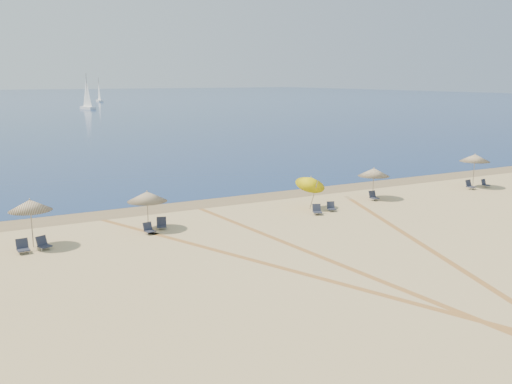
{
  "coord_description": "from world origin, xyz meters",
  "views": [
    {
      "loc": [
        -16.28,
        -10.41,
        8.33
      ],
      "look_at": [
        0.0,
        20.0,
        1.3
      ],
      "focal_mm": 39.47,
      "sensor_mm": 36.0,
      "label": 1
    }
  ],
  "objects_px": {
    "umbrella_1": "(30,205)",
    "chair_5": "(161,224)",
    "umbrella_4": "(374,172)",
    "chair_10": "(485,184)",
    "chair_3": "(43,244)",
    "chair_7": "(331,207)",
    "sailboat_1": "(99,94)",
    "chair_2": "(23,247)",
    "umbrella_3": "(311,181)",
    "chair_4": "(149,229)",
    "umbrella_5": "(475,158)",
    "chair_9": "(470,185)",
    "chair_8": "(373,196)",
    "chair_6": "(317,210)",
    "sailboat_2": "(87,98)",
    "umbrella_2": "(147,196)"
  },
  "relations": [
    {
      "from": "chair_9",
      "to": "sailboat_1",
      "type": "relative_size",
      "value": 0.09
    },
    {
      "from": "chair_2",
      "to": "sailboat_1",
      "type": "xyz_separation_m",
      "value": [
        43.35,
        173.39,
        2.25
      ]
    },
    {
      "from": "chair_8",
      "to": "chair_10",
      "type": "distance_m",
      "value": 10.8
    },
    {
      "from": "chair_6",
      "to": "sailboat_1",
      "type": "bearing_deg",
      "value": 103.22
    },
    {
      "from": "umbrella_4",
      "to": "sailboat_1",
      "type": "distance_m",
      "value": 172.83
    },
    {
      "from": "umbrella_4",
      "to": "chair_10",
      "type": "relative_size",
      "value": 3.46
    },
    {
      "from": "umbrella_1",
      "to": "chair_5",
      "type": "relative_size",
      "value": 3.23
    },
    {
      "from": "umbrella_1",
      "to": "chair_7",
      "type": "bearing_deg",
      "value": -2.21
    },
    {
      "from": "chair_5",
      "to": "sailboat_1",
      "type": "distance_m",
      "value": 176.04
    },
    {
      "from": "umbrella_1",
      "to": "chair_2",
      "type": "distance_m",
      "value": 2.08
    },
    {
      "from": "chair_6",
      "to": "sailboat_1",
      "type": "height_order",
      "value": "sailboat_1"
    },
    {
      "from": "umbrella_1",
      "to": "chair_3",
      "type": "height_order",
      "value": "umbrella_1"
    },
    {
      "from": "sailboat_1",
      "to": "umbrella_1",
      "type": "bearing_deg",
      "value": -101.91
    },
    {
      "from": "umbrella_3",
      "to": "chair_4",
      "type": "height_order",
      "value": "umbrella_3"
    },
    {
      "from": "chair_4",
      "to": "chair_10",
      "type": "relative_size",
      "value": 1.05
    },
    {
      "from": "umbrella_5",
      "to": "chair_9",
      "type": "xyz_separation_m",
      "value": [
        -0.74,
        -0.37,
        -1.99
      ]
    },
    {
      "from": "chair_8",
      "to": "chair_10",
      "type": "xyz_separation_m",
      "value": [
        10.79,
        -0.3,
        -0.02
      ]
    },
    {
      "from": "umbrella_3",
      "to": "chair_5",
      "type": "distance_m",
      "value": 10.19
    },
    {
      "from": "umbrella_1",
      "to": "sailboat_2",
      "type": "height_order",
      "value": "sailboat_2"
    },
    {
      "from": "umbrella_1",
      "to": "umbrella_4",
      "type": "height_order",
      "value": "umbrella_1"
    },
    {
      "from": "chair_3",
      "to": "chair_6",
      "type": "height_order",
      "value": "chair_3"
    },
    {
      "from": "chair_4",
      "to": "umbrella_3",
      "type": "bearing_deg",
      "value": -6.91
    },
    {
      "from": "chair_6",
      "to": "sailboat_1",
      "type": "distance_m",
      "value": 175.62
    },
    {
      "from": "umbrella_3",
      "to": "chair_7",
      "type": "height_order",
      "value": "umbrella_3"
    },
    {
      "from": "chair_5",
      "to": "chair_6",
      "type": "xyz_separation_m",
      "value": [
        9.62,
        -1.31,
        -0.01
      ]
    },
    {
      "from": "sailboat_1",
      "to": "umbrella_4",
      "type": "bearing_deg",
      "value": -94.73
    },
    {
      "from": "umbrella_1",
      "to": "chair_3",
      "type": "bearing_deg",
      "value": -57.46
    },
    {
      "from": "umbrella_5",
      "to": "chair_6",
      "type": "bearing_deg",
      "value": -174.16
    },
    {
      "from": "chair_8",
      "to": "chair_10",
      "type": "height_order",
      "value": "chair_8"
    },
    {
      "from": "sailboat_2",
      "to": "umbrella_5",
      "type": "bearing_deg",
      "value": -102.08
    },
    {
      "from": "chair_2",
      "to": "sailboat_2",
      "type": "distance_m",
      "value": 130.96
    },
    {
      "from": "chair_2",
      "to": "chair_7",
      "type": "bearing_deg",
      "value": -3.95
    },
    {
      "from": "umbrella_3",
      "to": "umbrella_5",
      "type": "relative_size",
      "value": 0.93
    },
    {
      "from": "umbrella_2",
      "to": "umbrella_5",
      "type": "bearing_deg",
      "value": 0.13
    },
    {
      "from": "chair_5",
      "to": "chair_8",
      "type": "height_order",
      "value": "chair_5"
    },
    {
      "from": "umbrella_1",
      "to": "chair_5",
      "type": "distance_m",
      "value": 7.06
    },
    {
      "from": "umbrella_1",
      "to": "umbrella_3",
      "type": "relative_size",
      "value": 1.02
    },
    {
      "from": "chair_10",
      "to": "chair_5",
      "type": "bearing_deg",
      "value": 172.12
    },
    {
      "from": "chair_6",
      "to": "umbrella_5",
      "type": "bearing_deg",
      "value": 27.7
    },
    {
      "from": "umbrella_3",
      "to": "chair_10",
      "type": "height_order",
      "value": "umbrella_3"
    },
    {
      "from": "chair_8",
      "to": "chair_9",
      "type": "height_order",
      "value": "chair_9"
    },
    {
      "from": "chair_3",
      "to": "chair_10",
      "type": "distance_m",
      "value": 32.61
    },
    {
      "from": "chair_4",
      "to": "chair_6",
      "type": "relative_size",
      "value": 0.89
    },
    {
      "from": "chair_2",
      "to": "chair_3",
      "type": "bearing_deg",
      "value": 4.87
    },
    {
      "from": "chair_4",
      "to": "chair_6",
      "type": "distance_m",
      "value": 10.58
    },
    {
      "from": "umbrella_3",
      "to": "chair_4",
      "type": "bearing_deg",
      "value": -176.09
    },
    {
      "from": "umbrella_3",
      "to": "chair_5",
      "type": "bearing_deg",
      "value": -179.39
    },
    {
      "from": "chair_2",
      "to": "chair_9",
      "type": "bearing_deg",
      "value": -2.44
    },
    {
      "from": "sailboat_1",
      "to": "chair_10",
      "type": "bearing_deg",
      "value": -91.24
    },
    {
      "from": "chair_3",
      "to": "chair_7",
      "type": "distance_m",
      "value": 17.33
    }
  ]
}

